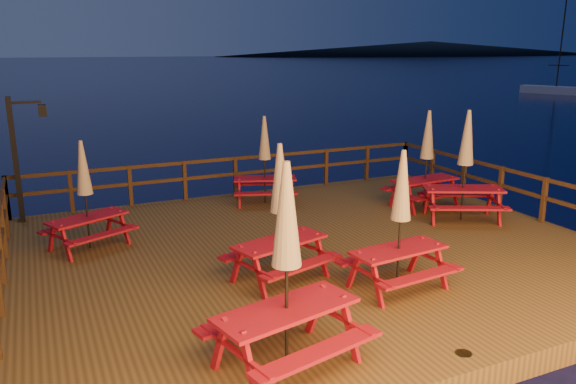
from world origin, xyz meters
name	(u,v)px	position (x,y,z in m)	size (l,w,h in m)	color
ground	(312,266)	(0.00, 0.00, 0.00)	(500.00, 500.00, 0.00)	black
deck	(312,257)	(0.00, 0.00, 0.20)	(12.00, 10.00, 0.40)	#4E3819
deck_piles	(312,279)	(0.00, 0.00, -0.30)	(11.44, 9.44, 1.40)	#332410
railing	(279,193)	(0.00, 1.78, 1.16)	(11.80, 9.75, 1.10)	#332410
lamp_post	(21,148)	(-5.39, 4.55, 2.20)	(0.85, 0.18, 3.00)	black
headland_right	(430,48)	(185.00, 230.00, 3.50)	(230.40, 86.40, 7.00)	black
sailboat	(560,90)	(41.77, 29.14, 0.36)	(3.93, 7.30, 10.94)	silver
picnic_table_0	(265,159)	(0.42, 3.65, 1.62)	(2.01, 1.83, 2.36)	maroon
picnic_table_1	(280,211)	(-1.29, -1.23, 1.70)	(2.09, 1.89, 2.50)	maroon
picnic_table_2	(427,158)	(4.10, 1.58, 1.72)	(1.87, 1.58, 2.54)	maroon
picnic_table_3	(287,264)	(-2.35, -3.85, 1.84)	(2.24, 1.99, 2.77)	maroon
picnic_table_4	(465,164)	(4.21, 0.27, 1.79)	(2.35, 2.20, 2.68)	maroon
picnic_table_5	(85,193)	(-4.26, 1.96, 1.59)	(2.00, 1.86, 2.28)	maroon
picnic_table_6	(400,219)	(0.42, -2.42, 1.68)	(1.86, 1.58, 2.46)	maroon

